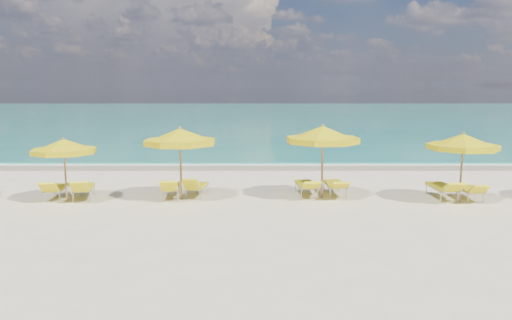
{
  "coord_description": "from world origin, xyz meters",
  "views": [
    {
      "loc": [
        -0.01,
        -16.36,
        3.89
      ],
      "look_at": [
        0.0,
        1.5,
        1.2
      ],
      "focal_mm": 35.0,
      "sensor_mm": 36.0,
      "label": 1
    }
  ],
  "objects": [
    {
      "name": "wet_sand_band",
      "position": [
        0.0,
        7.4,
        0.0
      ],
      "size": [
        120.0,
        2.6,
        0.01
      ],
      "primitive_type": "cube",
      "color": "tan",
      "rests_on": "ground"
    },
    {
      "name": "lounger_4_right",
      "position": [
        2.82,
        1.06,
        0.23
      ],
      "size": [
        0.69,
        1.95,
        0.73
      ],
      "rotation": [
        0.0,
        0.0,
        0.03
      ],
      "color": "#A5A8AD",
      "rests_on": "ground"
    },
    {
      "name": "ocean",
      "position": [
        0.0,
        48.0,
        0.0
      ],
      "size": [
        120.0,
        80.0,
        0.3
      ],
      "primitive_type": "cube",
      "color": "#157866",
      "rests_on": "ground"
    },
    {
      "name": "whitecap_near",
      "position": [
        -6.0,
        17.0,
        0.0
      ],
      "size": [
        14.0,
        0.36,
        0.05
      ],
      "primitive_type": "cube",
      "color": "white",
      "rests_on": "ground"
    },
    {
      "name": "umbrella_3",
      "position": [
        -2.57,
        0.38,
        2.14
      ],
      "size": [
        3.21,
        3.21,
        2.51
      ],
      "rotation": [
        0.0,
        0.0,
        -0.37
      ],
      "color": "#98734C",
      "rests_on": "ground"
    },
    {
      "name": "umbrella_5",
      "position": [
        6.85,
        0.02,
        2.01
      ],
      "size": [
        2.91,
        2.91,
        2.36
      ],
      "rotation": [
        0.0,
        0.0,
        -0.3
      ],
      "color": "#98734C",
      "rests_on": "ground"
    },
    {
      "name": "lounger_5_left",
      "position": [
        6.44,
        0.5,
        0.24
      ],
      "size": [
        0.73,
        2.01,
        0.81
      ],
      "rotation": [
        0.0,
        0.0,
        0.04
      ],
      "color": "#A5A8AD",
      "rests_on": "ground"
    },
    {
      "name": "umbrella_4",
      "position": [
        2.28,
        0.57,
        2.2
      ],
      "size": [
        3.24,
        3.24,
        2.58
      ],
      "rotation": [
        0.0,
        0.0,
        -0.34
      ],
      "color": "#98734C",
      "rests_on": "ground"
    },
    {
      "name": "lounger_3_right",
      "position": [
        -2.09,
        0.9,
        0.21
      ],
      "size": [
        0.78,
        1.67,
        0.8
      ],
      "rotation": [
        0.0,
        0.0,
        -0.15
      ],
      "color": "#A5A8AD",
      "rests_on": "ground"
    },
    {
      "name": "lounger_4_left",
      "position": [
        1.79,
        1.0,
        0.23
      ],
      "size": [
        0.78,
        1.97,
        0.74
      ],
      "rotation": [
        0.0,
        0.0,
        0.09
      ],
      "color": "#A5A8AD",
      "rests_on": "ground"
    },
    {
      "name": "umbrella_2",
      "position": [
        -6.4,
        0.1,
        1.85
      ],
      "size": [
        2.5,
        2.5,
        2.17
      ],
      "rotation": [
        0.0,
        0.0,
        -0.18
      ],
      "color": "#98734C",
      "rests_on": "ground"
    },
    {
      "name": "foam_line",
      "position": [
        0.0,
        8.2,
        0.0
      ],
      "size": [
        120.0,
        1.2,
        0.03
      ],
      "primitive_type": "cube",
      "color": "white",
      "rests_on": "ground"
    },
    {
      "name": "ground_plane",
      "position": [
        0.0,
        0.0,
        0.0
      ],
      "size": [
        120.0,
        120.0,
        0.0
      ],
      "primitive_type": "plane",
      "color": "beige"
    },
    {
      "name": "lounger_3_left",
      "position": [
        -2.98,
        0.62,
        0.23
      ],
      "size": [
        0.8,
        1.87,
        0.82
      ],
      "rotation": [
        0.0,
        0.0,
        0.11
      ],
      "color": "#A5A8AD",
      "rests_on": "ground"
    },
    {
      "name": "lounger_2_left",
      "position": [
        -6.92,
        0.53,
        0.21
      ],
      "size": [
        0.74,
        1.79,
        0.78
      ],
      "rotation": [
        0.0,
        0.0,
        0.1
      ],
      "color": "#A5A8AD",
      "rests_on": "ground"
    },
    {
      "name": "lounger_2_right",
      "position": [
        -5.95,
        0.49,
        0.23
      ],
      "size": [
        0.95,
        1.9,
        0.83
      ],
      "rotation": [
        0.0,
        0.0,
        0.2
      ],
      "color": "#A5A8AD",
      "rests_on": "ground"
    },
    {
      "name": "lounger_5_right",
      "position": [
        7.36,
        0.38,
        0.21
      ],
      "size": [
        0.65,
        1.72,
        0.72
      ],
      "rotation": [
        0.0,
        0.0,
        -0.06
      ],
      "color": "#A5A8AD",
      "rests_on": "ground"
    },
    {
      "name": "whitecap_far",
      "position": [
        8.0,
        24.0,
        0.0
      ],
      "size": [
        18.0,
        0.3,
        0.05
      ],
      "primitive_type": "cube",
      "color": "white",
      "rests_on": "ground"
    }
  ]
}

